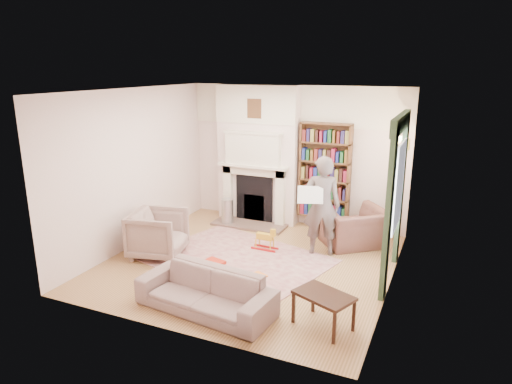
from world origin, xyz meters
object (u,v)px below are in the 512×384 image
at_px(bookcase, 325,171).
at_px(armchair_reading, 354,227).
at_px(man_reading, 322,206).
at_px(rocking_horse, 265,239).
at_px(coffee_table, 323,310).
at_px(paraffin_heater, 227,212).
at_px(sofa, 206,292).
at_px(armchair_left, 158,234).

xyz_separation_m(bookcase, armchair_reading, (0.77, -0.69, -0.83)).
xyz_separation_m(bookcase, man_reading, (0.32, -1.29, -0.31)).
height_order(armchair_reading, rocking_horse, armchair_reading).
distance_m(coffee_table, paraffin_heater, 4.06).
bearing_deg(man_reading, coffee_table, 88.89).
bearing_deg(armchair_reading, rocking_horse, -8.27).
height_order(armchair_reading, coffee_table, armchair_reading).
xyz_separation_m(man_reading, paraffin_heater, (-2.16, 0.68, -0.59)).
xyz_separation_m(sofa, man_reading, (0.87, 2.48, 0.59)).
relative_size(sofa, man_reading, 1.08).
distance_m(man_reading, rocking_horse, 1.18).
xyz_separation_m(armchair_left, coffee_table, (3.20, -1.04, -0.17)).
distance_m(armchair_reading, armchair_left, 3.48).
relative_size(armchair_left, rocking_horse, 1.88).
height_order(armchair_left, rocking_horse, armchair_left).
xyz_separation_m(armchair_left, man_reading, (2.52, 1.20, 0.47)).
bearing_deg(bookcase, man_reading, -76.17).
relative_size(sofa, paraffin_heater, 3.40).
relative_size(bookcase, rocking_horse, 3.99).
distance_m(bookcase, armchair_reading, 1.33).
height_order(sofa, man_reading, man_reading).
bearing_deg(armchair_reading, bookcase, -81.38).
bearing_deg(paraffin_heater, man_reading, -17.47).
xyz_separation_m(sofa, paraffin_heater, (-1.29, 3.15, 0.00)).
height_order(bookcase, armchair_left, bookcase).
bearing_deg(sofa, paraffin_heater, 118.94).
xyz_separation_m(bookcase, rocking_horse, (-0.63, -1.53, -0.97)).
bearing_deg(armchair_reading, armchair_left, -8.16).
bearing_deg(rocking_horse, armchair_left, -147.52).
height_order(armchair_left, coffee_table, armchair_left).
bearing_deg(man_reading, armchair_left, 7.53).
relative_size(coffee_table, rocking_horse, 1.51).
bearing_deg(armchair_reading, coffee_table, 55.16).
distance_m(sofa, man_reading, 2.69).
distance_m(armchair_reading, rocking_horse, 1.64).
height_order(sofa, coffee_table, sofa).
bearing_deg(paraffin_heater, armchair_left, -101.07).
bearing_deg(coffee_table, paraffin_heater, 157.15).
height_order(man_reading, paraffin_heater, man_reading).
bearing_deg(armchair_left, sofa, -140.74).
bearing_deg(bookcase, paraffin_heater, -161.51).
xyz_separation_m(sofa, coffee_table, (1.54, 0.24, -0.05)).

